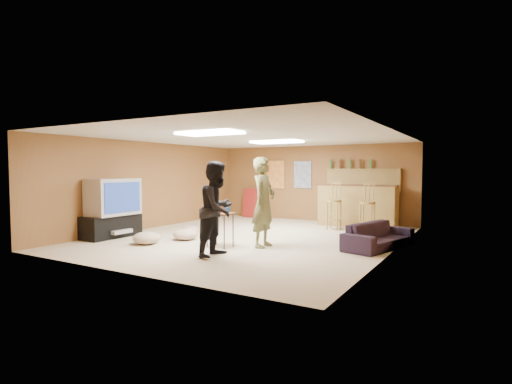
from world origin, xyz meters
The scene contains 32 objects.
ground centered at (0.00, 0.00, 0.00)m, with size 7.00×7.00×0.00m, color #C0B193.
ceiling centered at (0.00, 0.00, 2.20)m, with size 6.00×7.00×0.02m, color silver.
wall_back centered at (0.00, 3.50, 1.10)m, with size 6.00×0.02×2.20m, color brown.
wall_front centered at (0.00, -3.50, 1.10)m, with size 6.00×0.02×2.20m, color brown.
wall_left centered at (-3.00, 0.00, 1.10)m, with size 0.02×7.00×2.20m, color brown.
wall_right centered at (3.00, 0.00, 1.10)m, with size 0.02×7.00×2.20m, color brown.
tv_stand centered at (-2.72, -1.50, 0.25)m, with size 0.55×1.30×0.50m, color black.
dvd_box centered at (-2.50, -1.50, 0.15)m, with size 0.35×0.50×0.08m, color #B2B2B7.
tv_body centered at (-2.65, -1.50, 0.90)m, with size 0.60×1.10×0.80m, color #B2B2B7.
tv_screen centered at (-2.34, -1.50, 0.90)m, with size 0.02×0.95×0.65m, color navy.
bar_counter centered at (1.50, 2.95, 0.55)m, with size 2.00×0.60×1.10m, color olive.
bar_lip centered at (1.50, 2.70, 1.10)m, with size 2.10×0.12×0.05m, color #462716.
bar_shelf centered at (1.50, 3.40, 1.50)m, with size 2.00×0.18×0.05m, color olive.
bar_backing centered at (1.50, 3.42, 1.20)m, with size 2.00×0.14×0.60m, color olive.
poster_left centered at (-1.20, 3.46, 1.35)m, with size 0.60×0.03×0.85m, color #BF3F26.
poster_right centered at (-0.30, 3.46, 1.35)m, with size 0.55×0.03×0.80m, color #334C99.
folding_chair_stack centered at (-2.00, 3.30, 0.45)m, with size 0.50×0.14×0.90m, color maroon.
ceiling_panel_front centered at (0.00, -1.50, 2.17)m, with size 1.20×0.60×0.04m, color white.
ceiling_panel_back centered at (0.00, 1.20, 2.17)m, with size 1.20×0.60×0.04m, color white.
person_olive centered at (0.74, -0.77, 0.87)m, with size 0.63×0.42×1.74m, color brown.
person_black centered at (0.44, -1.87, 0.82)m, with size 0.80×0.62×1.64m, color black.
sofa centered at (2.70, 0.20, 0.24)m, with size 1.66×0.65×0.49m, color black.
tray_table centered at (0.02, -1.22, 0.33)m, with size 0.51×0.41×0.67m, color #462716.
cup_red_near centered at (-0.11, -1.15, 0.73)m, with size 0.08×0.08×0.12m, color red.
cup_red_far centered at (0.08, -1.31, 0.73)m, with size 0.08×0.08×0.11m, color red.
cup_blue centered at (0.15, -1.13, 0.72)m, with size 0.08×0.08×0.11m, color navy.
bar_stool_left centered at (1.15, 2.11, 0.66)m, with size 0.42×0.42×1.32m, color olive, non-canonical shape.
bar_stool_right centered at (2.03, 1.92, 0.64)m, with size 0.41×0.41×1.29m, color olive, non-canonical shape.
cushion_near_tv centered at (-1.09, -0.93, 0.12)m, with size 0.52×0.52×0.23m, color tan.
cushion_mid centered at (-1.52, -0.27, 0.09)m, with size 0.39×0.39×0.18m, color tan.
cushion_far centered at (-1.44, -1.71, 0.12)m, with size 0.55×0.55×0.25m, color tan.
bottle_row centered at (1.16, 3.38, 1.65)m, with size 1.20×0.08×0.26m, color #3F7233, non-canonical shape.
Camera 1 is at (4.48, -7.46, 1.49)m, focal length 28.00 mm.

